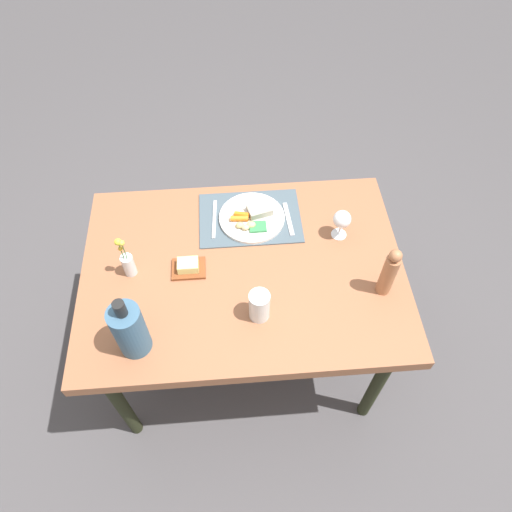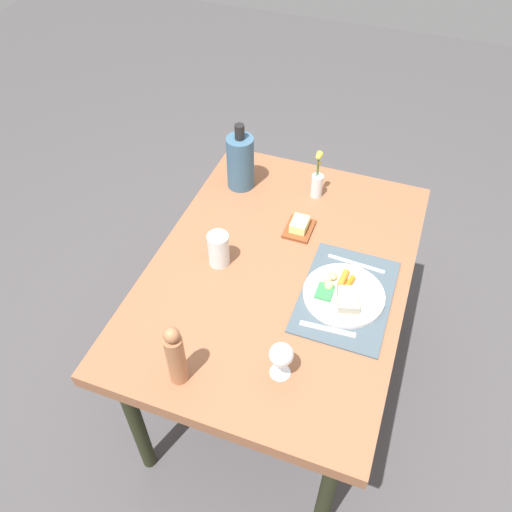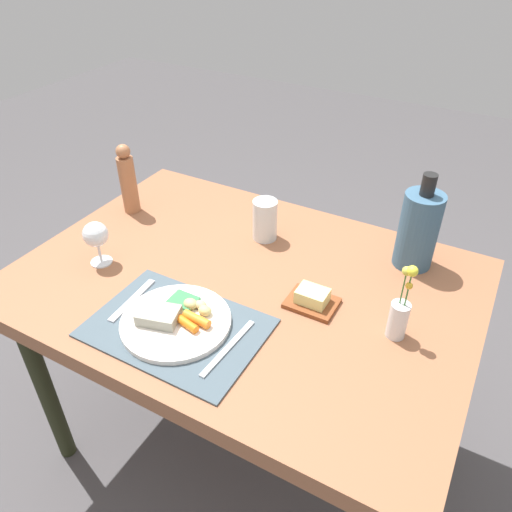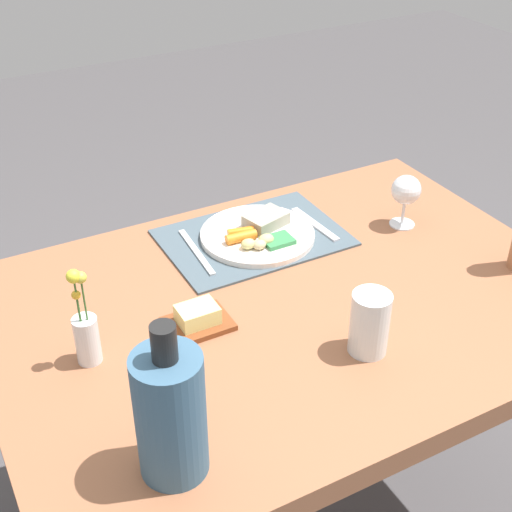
{
  "view_description": "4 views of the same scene",
  "coord_description": "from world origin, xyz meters",
  "px_view_note": "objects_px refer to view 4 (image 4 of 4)",
  "views": [
    {
      "loc": [
        0.03,
        1.05,
        2.28
      ],
      "look_at": [
        -0.05,
        -0.01,
        0.81
      ],
      "focal_mm": 33.26,
      "sensor_mm": 36.0,
      "label": 1
    },
    {
      "loc": [
        -1.2,
        -0.35,
        2.12
      ],
      "look_at": [
        -0.01,
        0.09,
        0.79
      ],
      "focal_mm": 36.62,
      "sensor_mm": 36.0,
      "label": 2
    },
    {
      "loc": [
        0.56,
        -0.93,
        1.62
      ],
      "look_at": [
        0.04,
        0.0,
        0.84
      ],
      "focal_mm": 34.64,
      "sensor_mm": 36.0,
      "label": 3
    },
    {
      "loc": [
        0.64,
        1.04,
        1.66
      ],
      "look_at": [
        0.05,
        -0.06,
        0.85
      ],
      "focal_mm": 49.97,
      "sensor_mm": 36.0,
      "label": 4
    }
  ],
  "objects_px": {
    "dinner_plate": "(259,233)",
    "fork": "(315,224)",
    "dining_table": "(289,325)",
    "water_tumbler": "(369,327)",
    "cooler_bottle": "(170,414)",
    "wine_glass": "(406,191)",
    "butter_dish": "(198,319)",
    "knife": "(196,252)",
    "flower_vase": "(86,332)"
  },
  "relations": [
    {
      "from": "knife",
      "to": "butter_dish",
      "type": "bearing_deg",
      "value": 69.9
    },
    {
      "from": "dining_table",
      "to": "water_tumbler",
      "type": "distance_m",
      "value": 0.25
    },
    {
      "from": "fork",
      "to": "water_tumbler",
      "type": "height_order",
      "value": "water_tumbler"
    },
    {
      "from": "dining_table",
      "to": "fork",
      "type": "bearing_deg",
      "value": -132.03
    },
    {
      "from": "wine_glass",
      "to": "flower_vase",
      "type": "relative_size",
      "value": 0.64
    },
    {
      "from": "water_tumbler",
      "to": "butter_dish",
      "type": "distance_m",
      "value": 0.34
    },
    {
      "from": "wine_glass",
      "to": "water_tumbler",
      "type": "bearing_deg",
      "value": 44.25
    },
    {
      "from": "dinner_plate",
      "to": "butter_dish",
      "type": "distance_m",
      "value": 0.35
    },
    {
      "from": "fork",
      "to": "dining_table",
      "type": "bearing_deg",
      "value": 44.22
    },
    {
      "from": "dinner_plate",
      "to": "water_tumbler",
      "type": "bearing_deg",
      "value": 89.01
    },
    {
      "from": "dining_table",
      "to": "water_tumbler",
      "type": "relative_size",
      "value": 9.71
    },
    {
      "from": "cooler_bottle",
      "to": "dining_table",
      "type": "bearing_deg",
      "value": -142.46
    },
    {
      "from": "dining_table",
      "to": "knife",
      "type": "distance_m",
      "value": 0.28
    },
    {
      "from": "butter_dish",
      "to": "cooler_bottle",
      "type": "height_order",
      "value": "cooler_bottle"
    },
    {
      "from": "dinner_plate",
      "to": "fork",
      "type": "distance_m",
      "value": 0.15
    },
    {
      "from": "dinner_plate",
      "to": "cooler_bottle",
      "type": "xyz_separation_m",
      "value": [
        0.45,
        0.54,
        0.1
      ]
    },
    {
      "from": "dinner_plate",
      "to": "wine_glass",
      "type": "bearing_deg",
      "value": 162.93
    },
    {
      "from": "dinner_plate",
      "to": "butter_dish",
      "type": "xyz_separation_m",
      "value": [
        0.27,
        0.23,
        0.0
      ]
    },
    {
      "from": "water_tumbler",
      "to": "dining_table",
      "type": "bearing_deg",
      "value": -77.7
    },
    {
      "from": "wine_glass",
      "to": "dinner_plate",
      "type": "bearing_deg",
      "value": -17.07
    },
    {
      "from": "dinner_plate",
      "to": "fork",
      "type": "xyz_separation_m",
      "value": [
        -0.15,
        0.01,
        -0.01
      ]
    },
    {
      "from": "dining_table",
      "to": "cooler_bottle",
      "type": "relative_size",
      "value": 4.4
    },
    {
      "from": "wine_glass",
      "to": "cooler_bottle",
      "type": "xyz_separation_m",
      "value": [
        0.79,
        0.43,
        0.02
      ]
    },
    {
      "from": "dining_table",
      "to": "flower_vase",
      "type": "bearing_deg",
      "value": -1.44
    },
    {
      "from": "knife",
      "to": "fork",
      "type": "bearing_deg",
      "value": 179.17
    },
    {
      "from": "flower_vase",
      "to": "butter_dish",
      "type": "bearing_deg",
      "value": 179.11
    },
    {
      "from": "dining_table",
      "to": "knife",
      "type": "bearing_deg",
      "value": -67.35
    },
    {
      "from": "cooler_bottle",
      "to": "flower_vase",
      "type": "bearing_deg",
      "value": -82.2
    },
    {
      "from": "wine_glass",
      "to": "dining_table",
      "type": "bearing_deg",
      "value": 18.42
    },
    {
      "from": "cooler_bottle",
      "to": "flower_vase",
      "type": "height_order",
      "value": "cooler_bottle"
    },
    {
      "from": "dining_table",
      "to": "cooler_bottle",
      "type": "distance_m",
      "value": 0.53
    },
    {
      "from": "dining_table",
      "to": "dinner_plate",
      "type": "bearing_deg",
      "value": -102.68
    },
    {
      "from": "wine_glass",
      "to": "cooler_bottle",
      "type": "relative_size",
      "value": 0.47
    },
    {
      "from": "dining_table",
      "to": "cooler_bottle",
      "type": "height_order",
      "value": "cooler_bottle"
    },
    {
      "from": "dinner_plate",
      "to": "wine_glass",
      "type": "height_order",
      "value": "wine_glass"
    },
    {
      "from": "knife",
      "to": "butter_dish",
      "type": "distance_m",
      "value": 0.27
    },
    {
      "from": "fork",
      "to": "knife",
      "type": "xyz_separation_m",
      "value": [
        0.31,
        -0.02,
        0.0
      ]
    },
    {
      "from": "dinner_plate",
      "to": "wine_glass",
      "type": "relative_size",
      "value": 2.05
    },
    {
      "from": "knife",
      "to": "butter_dish",
      "type": "height_order",
      "value": "butter_dish"
    },
    {
      "from": "fork",
      "to": "butter_dish",
      "type": "distance_m",
      "value": 0.47
    },
    {
      "from": "dining_table",
      "to": "butter_dish",
      "type": "xyz_separation_m",
      "value": [
        0.21,
        -0.01,
        0.09
      ]
    },
    {
      "from": "fork",
      "to": "cooler_bottle",
      "type": "relative_size",
      "value": 0.63
    },
    {
      "from": "wine_glass",
      "to": "butter_dish",
      "type": "bearing_deg",
      "value": 11.66
    },
    {
      "from": "butter_dish",
      "to": "knife",
      "type": "bearing_deg",
      "value": -113.57
    },
    {
      "from": "wine_glass",
      "to": "flower_vase",
      "type": "xyz_separation_m",
      "value": [
        0.84,
        0.12,
        -0.03
      ]
    },
    {
      "from": "fork",
      "to": "wine_glass",
      "type": "relative_size",
      "value": 1.34
    },
    {
      "from": "water_tumbler",
      "to": "butter_dish",
      "type": "height_order",
      "value": "water_tumbler"
    },
    {
      "from": "butter_dish",
      "to": "water_tumbler",
      "type": "bearing_deg",
      "value": 139.45
    },
    {
      "from": "dinner_plate",
      "to": "knife",
      "type": "height_order",
      "value": "dinner_plate"
    },
    {
      "from": "butter_dish",
      "to": "cooler_bottle",
      "type": "bearing_deg",
      "value": 59.71
    }
  ]
}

